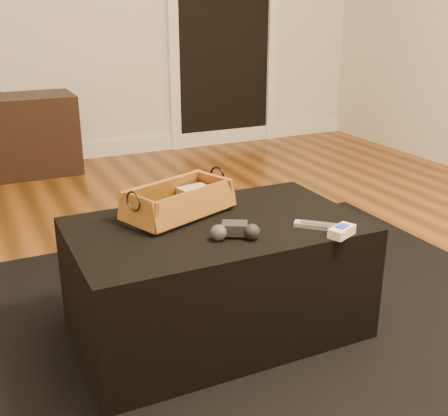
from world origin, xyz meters
name	(u,v)px	position (x,y,z in m)	size (l,w,h in m)	color
floor	(224,337)	(0.00, 0.00, -0.01)	(5.00, 5.50, 0.01)	brown
baseboard	(73,152)	(0.00, 2.73, 0.06)	(5.00, 0.04, 0.12)	white
doorway_opening	(224,20)	(1.30, 2.73, 1.02)	(0.82, 0.02, 2.00)	black
door_jamb_left	(172,21)	(0.85, 2.72, 1.02)	(0.08, 0.05, 2.05)	white
door_jamb_right	(273,20)	(1.75, 2.72, 1.02)	(0.08, 0.05, 2.05)	white
area_rug	(223,336)	(-0.01, -0.01, 0.01)	(2.60, 2.00, 0.01)	black
ottoman	(217,278)	(-0.01, 0.04, 0.22)	(1.00, 0.60, 0.42)	black
tv_remote	(178,211)	(-0.11, 0.15, 0.46)	(0.21, 0.05, 0.02)	black
cloth_bundle	(194,195)	(-0.01, 0.23, 0.48)	(0.11, 0.08, 0.06)	tan
wicker_basket	(179,203)	(-0.10, 0.17, 0.48)	(0.44, 0.34, 0.14)	#9D5223
game_controller	(235,231)	(-0.01, -0.11, 0.46)	(0.17, 0.13, 0.05)	black
silver_remote	(319,226)	(0.28, -0.15, 0.44)	(0.15, 0.14, 0.02)	#999AA0
cream_gadget	(342,231)	(0.31, -0.24, 0.45)	(0.11, 0.08, 0.04)	white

